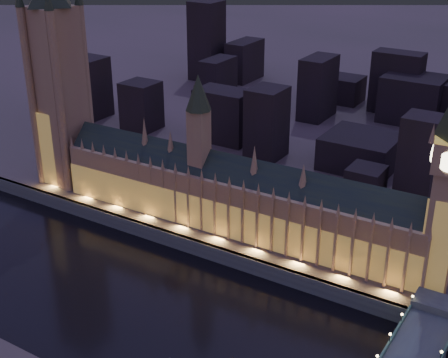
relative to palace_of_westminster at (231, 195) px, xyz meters
The scene contains 6 objects.
ground_plane 67.32m from the palace_of_westminster, 94.56° to the right, with size 2000.00×2000.00×0.00m, color black.
north_bank 458.82m from the palace_of_westminster, 90.62° to the left, with size 2000.00×960.00×8.00m, color #3F3F36.
embankment_wall 30.91m from the palace_of_westminster, 103.36° to the right, with size 2000.00×2.50×8.00m, color #41474A.
palace_of_westminster is the anchor object (origin of this frame).
victoria_tower 124.38m from the palace_of_westminster, behind, with size 31.68×31.68×132.42m.
city_backdrop 187.81m from the palace_of_westminster, 79.81° to the left, with size 471.92×215.63×76.25m.
Camera 1 is at (151.79, -180.75, 162.75)m, focal length 50.00 mm.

